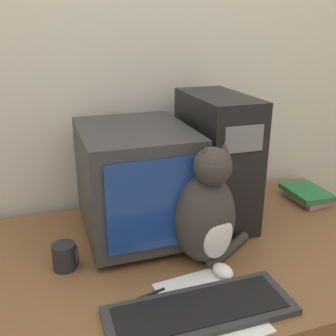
% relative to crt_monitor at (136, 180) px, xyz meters
% --- Properties ---
extents(wall_back, '(7.00, 0.05, 2.50)m').
position_rel_crt_monitor_xyz_m(wall_back, '(0.06, 0.32, 0.34)').
color(wall_back, beige).
rests_on(wall_back, ground_plane).
extents(crt_monitor, '(0.36, 0.45, 0.39)m').
position_rel_crt_monitor_xyz_m(crt_monitor, '(0.00, 0.00, 0.00)').
color(crt_monitor, '#333333').
rests_on(crt_monitor, desk).
extents(computer_tower, '(0.19, 0.39, 0.48)m').
position_rel_crt_monitor_xyz_m(computer_tower, '(0.31, 0.02, 0.04)').
color(computer_tower, black).
rests_on(computer_tower, desk).
extents(keyboard, '(0.50, 0.18, 0.02)m').
position_rel_crt_monitor_xyz_m(keyboard, '(0.05, -0.47, -0.19)').
color(keyboard, '#2D2D2D').
rests_on(keyboard, desk).
extents(cat, '(0.30, 0.26, 0.39)m').
position_rel_crt_monitor_xyz_m(cat, '(0.16, -0.24, -0.04)').
color(cat, '#38332D').
rests_on(cat, desk).
extents(book_stack, '(0.15, 0.20, 0.05)m').
position_rel_crt_monitor_xyz_m(book_stack, '(0.75, 0.03, -0.17)').
color(book_stack, pink).
rests_on(book_stack, desk).
extents(pen, '(0.15, 0.05, 0.01)m').
position_rel_crt_monitor_xyz_m(pen, '(-0.09, -0.36, -0.20)').
color(pen, black).
rests_on(pen, desk).
extents(paper_sheet, '(0.24, 0.32, 0.00)m').
position_rel_crt_monitor_xyz_m(paper_sheet, '(0.08, -0.45, -0.20)').
color(paper_sheet, white).
rests_on(paper_sheet, desk).
extents(mug, '(0.08, 0.07, 0.08)m').
position_rel_crt_monitor_xyz_m(mug, '(-0.26, -0.15, -0.16)').
color(mug, '#232328').
rests_on(mug, desk).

